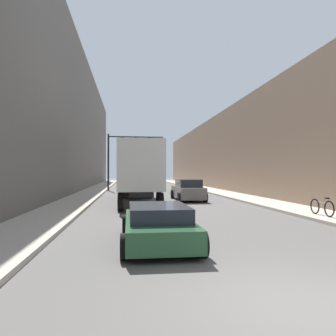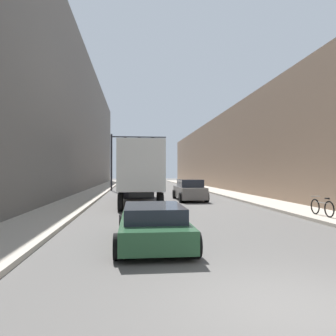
% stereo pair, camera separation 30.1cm
% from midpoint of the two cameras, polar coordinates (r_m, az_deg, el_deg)
% --- Properties ---
extents(ground_plane, '(200.00, 200.00, 0.00)m').
position_cam_midpoint_polar(ground_plane, '(5.89, 22.78, -21.75)').
color(ground_plane, '#565451').
extents(sidewalk_right, '(2.54, 80.00, 0.15)m').
position_cam_midpoint_polar(sidewalk_right, '(36.03, 8.47, -3.93)').
color(sidewalk_right, '#B2A899').
rests_on(sidewalk_right, ground).
extents(sidewalk_left, '(2.54, 80.00, 0.15)m').
position_cam_midpoint_polar(sidewalk_left, '(35.08, -12.20, -4.01)').
color(sidewalk_left, '#B2A899').
rests_on(sidewalk_left, ground).
extents(building_right, '(6.00, 80.00, 8.91)m').
position_cam_midpoint_polar(building_right, '(37.35, 14.82, 2.93)').
color(building_right, '#846B56').
rests_on(building_right, ground).
extents(building_left, '(6.00, 80.00, 15.65)m').
position_cam_midpoint_polar(building_left, '(36.18, -18.99, 8.43)').
color(building_left, '#66605B').
rests_on(building_left, ground).
extents(semi_truck, '(2.50, 12.07, 3.84)m').
position_cam_midpoint_polar(semi_truck, '(22.57, -4.67, -0.58)').
color(semi_truck, silver).
rests_on(semi_truck, ground).
extents(sedan_car, '(2.13, 4.77, 1.16)m').
position_cam_midpoint_polar(sedan_car, '(9.86, -1.72, -9.73)').
color(sedan_car, '#234C2D').
rests_on(sedan_car, ground).
extents(suv_car, '(2.05, 4.90, 1.57)m').
position_cam_midpoint_polar(suv_car, '(24.51, 4.11, -3.89)').
color(suv_car, slate).
rests_on(suv_car, ground).
extents(traffic_signal_gantry, '(6.32, 0.35, 6.42)m').
position_cam_midpoint_polar(traffic_signal_gantry, '(37.61, -7.03, 3.09)').
color(traffic_signal_gantry, black).
rests_on(traffic_signal_gantry, ground).
extents(parked_bicycle, '(0.44, 1.82, 0.86)m').
position_cam_midpoint_polar(parked_bicycle, '(16.39, 25.72, -6.19)').
color(parked_bicycle, black).
rests_on(parked_bicycle, sidewalk_right).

